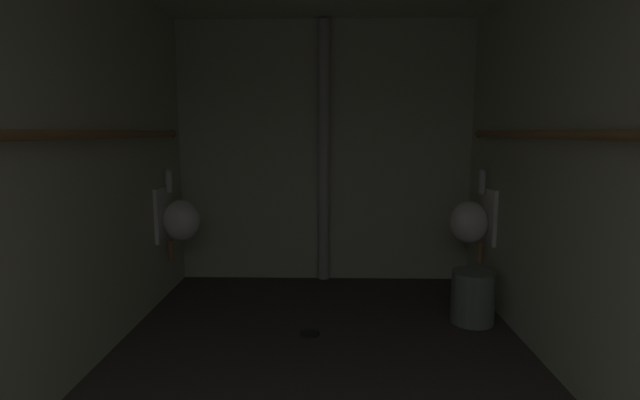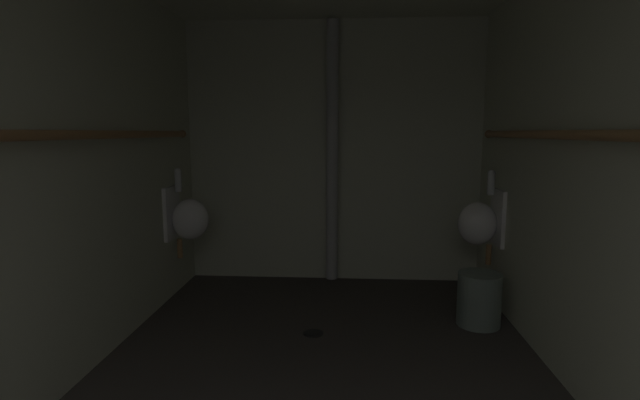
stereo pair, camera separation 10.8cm
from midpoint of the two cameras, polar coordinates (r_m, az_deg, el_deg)
wall_left at (r=2.63m, az=-32.81°, el=2.75°), size 0.06×4.39×2.36m
wall_right at (r=2.51m, az=31.25°, el=2.68°), size 0.06×4.39×2.36m
wall_back at (r=4.34m, az=-0.15°, el=5.71°), size 2.78×0.06×2.36m
urinal_left_mid at (r=4.03m, az=-17.46°, el=-2.18°), size 0.32×0.30×0.76m
urinal_right_mid at (r=3.93m, az=17.16°, el=-2.43°), size 0.32×0.30×0.76m
supply_pipe_left at (r=2.55m, az=-31.74°, el=6.70°), size 0.06×3.68×0.06m
supply_pipe_right at (r=2.44m, az=29.95°, el=6.82°), size 0.06×3.59×0.06m
standpipe_back_wall at (r=4.23m, az=-0.27°, el=5.65°), size 0.10×0.10×2.31m
floor_drain at (r=3.35m, az=-2.22°, el=-15.83°), size 0.14×0.14×0.01m
waste_bin at (r=3.62m, az=17.18°, el=-11.15°), size 0.31×0.31×0.38m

